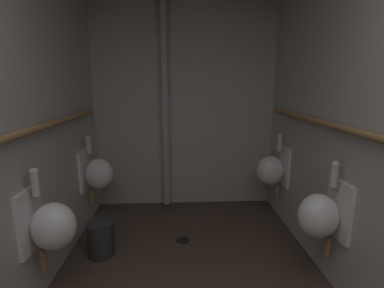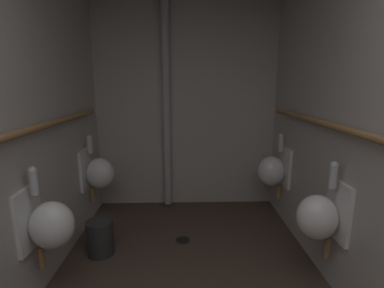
# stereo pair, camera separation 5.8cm
# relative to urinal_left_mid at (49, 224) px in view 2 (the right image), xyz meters

# --- Properties ---
(wall_left) EXTENTS (0.06, 3.46, 2.63)m
(wall_left) POSITION_rel_urinal_left_mid_xyz_m (-0.18, 0.03, 0.71)
(wall_left) COLOR #BBB4B0
(wall_left) RESTS_ON ground
(wall_right) EXTENTS (0.06, 3.46, 2.63)m
(wall_right) POSITION_rel_urinal_left_mid_xyz_m (2.11, 0.03, 0.71)
(wall_right) COLOR #BBB4B0
(wall_right) RESTS_ON ground
(wall_back) EXTENTS (2.35, 0.06, 2.63)m
(wall_back) POSITION_rel_urinal_left_mid_xyz_m (0.97, 1.73, 0.71)
(wall_back) COLOR #BBB4B0
(wall_back) RESTS_ON ground
(urinal_left_mid) EXTENTS (0.32, 0.30, 0.76)m
(urinal_left_mid) POSITION_rel_urinal_left_mid_xyz_m (0.00, 0.00, 0.00)
(urinal_left_mid) COLOR white
(urinal_left_far) EXTENTS (0.32, 0.30, 0.76)m
(urinal_left_far) POSITION_rel_urinal_left_mid_xyz_m (0.00, 1.15, 0.00)
(urinal_left_far) COLOR white
(urinal_right_mid) EXTENTS (0.32, 0.30, 0.76)m
(urinal_right_mid) POSITION_rel_urinal_left_mid_xyz_m (1.93, 0.06, 0.00)
(urinal_right_mid) COLOR white
(urinal_right_far) EXTENTS (0.32, 0.30, 0.76)m
(urinal_right_far) POSITION_rel_urinal_left_mid_xyz_m (1.93, 1.18, 0.00)
(urinal_right_far) COLOR white
(supply_pipe_left) EXTENTS (0.06, 2.71, 0.06)m
(supply_pipe_left) POSITION_rel_urinal_left_mid_xyz_m (-0.09, 0.03, 0.65)
(supply_pipe_left) COLOR #9E7042
(supply_pipe_right) EXTENTS (0.06, 2.71, 0.06)m
(supply_pipe_right) POSITION_rel_urinal_left_mid_xyz_m (2.02, 0.05, 0.65)
(supply_pipe_right) COLOR #9E7042
(standpipe_back_wall) EXTENTS (0.09, 0.09, 2.58)m
(standpipe_back_wall) POSITION_rel_urinal_left_mid_xyz_m (0.73, 1.62, 0.71)
(standpipe_back_wall) COLOR #B2B2B2
(standpipe_back_wall) RESTS_ON ground
(floor_drain) EXTENTS (0.14, 0.14, 0.01)m
(floor_drain) POSITION_rel_urinal_left_mid_xyz_m (0.92, 0.77, -0.60)
(floor_drain) COLOR black
(floor_drain) RESTS_ON ground
(waste_bin) EXTENTS (0.24, 0.24, 0.32)m
(waste_bin) POSITION_rel_urinal_left_mid_xyz_m (0.16, 0.57, -0.44)
(waste_bin) COLOR #2D2D2D
(waste_bin) RESTS_ON ground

